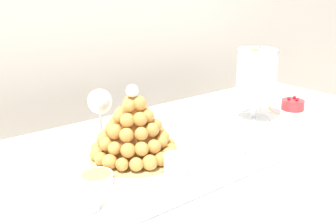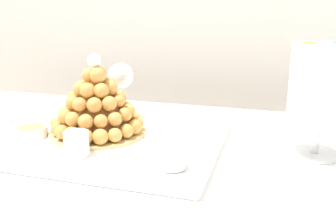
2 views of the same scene
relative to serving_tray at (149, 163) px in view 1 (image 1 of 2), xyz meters
name	(u,v)px [view 1 (image 1 of 2)]	position (x,y,z in m)	size (l,w,h in m)	color
buffet_table	(206,171)	(0.21, -0.01, -0.09)	(1.74, 0.91, 0.76)	brown
serving_tray	(149,163)	(0.00, 0.00, 0.00)	(0.64, 0.44, 0.02)	white
croquembouche	(133,131)	(-0.02, 0.05, 0.08)	(0.26, 0.26, 0.21)	tan
dessert_cup_left	(88,199)	(-0.24, -0.11, 0.03)	(0.05, 0.05, 0.05)	silver
dessert_cup_mid_left	(175,166)	(0.01, -0.11, 0.03)	(0.06, 0.06, 0.06)	silver
dessert_cup_centre	(234,145)	(0.23, -0.10, 0.03)	(0.06, 0.06, 0.06)	silver
creme_brulee_ramekin	(96,178)	(-0.17, -0.02, 0.02)	(0.08, 0.08, 0.03)	white
macaron_goblet	(256,75)	(0.53, 0.08, 0.16)	(0.14, 0.14, 0.28)	white
fruit_tart_plate	(292,107)	(0.73, 0.04, 0.01)	(0.19, 0.19, 0.06)	white
wine_glass	(100,103)	(-0.02, 0.23, 0.12)	(0.08, 0.08, 0.17)	silver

